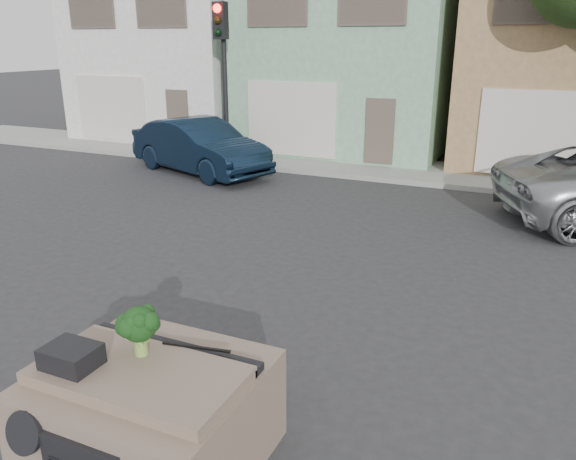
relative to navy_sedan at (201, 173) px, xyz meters
The scene contains 10 objects.
ground_plane 10.24m from the navy_sedan, 50.61° to the right, with size 120.00×120.00×0.00m, color #303033.
sidewalk 6.99m from the navy_sedan, 21.69° to the left, with size 40.00×3.00×0.15m, color gray.
townhouse_white 8.82m from the navy_sedan, 124.36° to the left, with size 7.20×8.20×7.55m, color white.
townhouse_mint 8.16m from the navy_sedan, 65.52° to the left, with size 7.20×8.20×7.55m, color #84B58E.
navy_sedan is the anchor object (origin of this frame).
traffic_signal 3.00m from the navy_sedan, 90.06° to the left, with size 0.40×0.40×5.10m, color black.
car_dashboard 12.72m from the navy_sedan, 59.23° to the right, with size 2.00×1.80×1.12m, color #786454.
instrument_hump 12.78m from the navy_sedan, 62.28° to the right, with size 0.48×0.38×0.20m, color black.
wiper_arm 12.58m from the navy_sedan, 57.24° to the right, with size 0.70×0.03×0.02m, color black.
broccoli 12.64m from the navy_sedan, 59.57° to the right, with size 0.41×0.41×0.50m, color black.
Camera 1 is at (3.05, -6.60, 3.95)m, focal length 35.00 mm.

